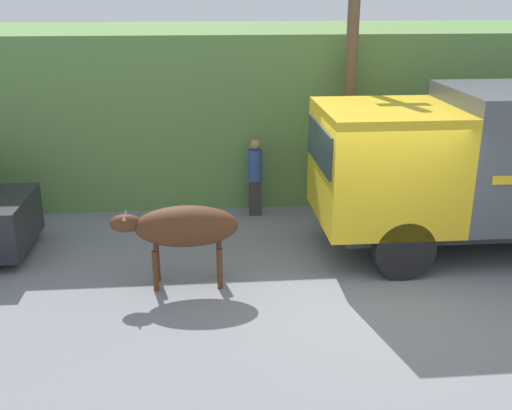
{
  "coord_description": "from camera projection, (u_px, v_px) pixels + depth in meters",
  "views": [
    {
      "loc": [
        -2.75,
        -8.47,
        4.46
      ],
      "look_at": [
        -1.94,
        0.75,
        1.15
      ],
      "focal_mm": 42.0,
      "sensor_mm": 36.0,
      "label": 1
    }
  ],
  "objects": [
    {
      "name": "pedestrian_on_hill",
      "position": [
        255.0,
        174.0,
        12.38
      ],
      "size": [
        0.3,
        0.3,
        1.63
      ],
      "rotation": [
        0.0,
        0.0,
        3.16
      ],
      "color": "#38332D",
      "rests_on": "ground_plane"
    },
    {
      "name": "hillside_embankment",
      "position": [
        311.0,
        101.0,
        15.31
      ],
      "size": [
        32.0,
        5.73,
        3.65
      ],
      "color": "#608C47",
      "rests_on": "ground_plane"
    },
    {
      "name": "building_backdrop",
      "position": [
        53.0,
        134.0,
        13.52
      ],
      "size": [
        5.36,
        2.7,
        2.82
      ],
      "color": "#99ADB7",
      "rests_on": "ground_plane"
    },
    {
      "name": "brown_cow",
      "position": [
        183.0,
        227.0,
        9.34
      ],
      "size": [
        1.99,
        0.66,
        1.33
      ],
      "rotation": [
        0.0,
        0.0,
        -0.14
      ],
      "color": "#512D19",
      "rests_on": "ground_plane"
    },
    {
      "name": "utility_pole",
      "position": [
        350.0,
        81.0,
        11.96
      ],
      "size": [
        0.9,
        0.24,
        5.32
      ],
      "color": "brown",
      "rests_on": "ground_plane"
    },
    {
      "name": "ground_plane",
      "position": [
        379.0,
        284.0,
        9.67
      ],
      "size": [
        60.0,
        60.0,
        0.0
      ],
      "primitive_type": "plane",
      "color": "gray"
    }
  ]
}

